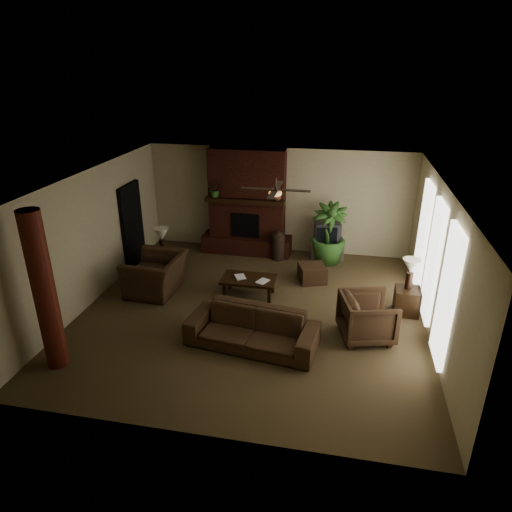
% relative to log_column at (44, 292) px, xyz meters
% --- Properties ---
extents(room_shell, '(7.00, 7.00, 7.00)m').
position_rel_log_column_xyz_m(room_shell, '(2.95, 2.40, 0.00)').
color(room_shell, brown).
rests_on(room_shell, ground).
extents(fireplace, '(2.40, 0.70, 2.80)m').
position_rel_log_column_xyz_m(fireplace, '(2.15, 5.62, -0.24)').
color(fireplace, '#471D13').
rests_on(fireplace, ground).
extents(windows, '(0.08, 3.65, 2.35)m').
position_rel_log_column_xyz_m(windows, '(6.40, 2.60, -0.05)').
color(windows, white).
rests_on(windows, ground).
extents(log_column, '(0.36, 0.36, 2.80)m').
position_rel_log_column_xyz_m(log_column, '(0.00, 0.00, 0.00)').
color(log_column, '#5E2317').
rests_on(log_column, ground).
extents(doorway, '(0.10, 1.00, 2.10)m').
position_rel_log_column_xyz_m(doorway, '(-0.49, 4.20, -0.35)').
color(doorway, black).
rests_on(doorway, ground).
extents(ceiling_fan, '(1.35, 1.35, 0.37)m').
position_rel_log_column_xyz_m(ceiling_fan, '(3.35, 2.70, 1.13)').
color(ceiling_fan, '#322016').
rests_on(ceiling_fan, ceiling).
extents(sofa, '(2.46, 1.03, 0.93)m').
position_rel_log_column_xyz_m(sofa, '(3.19, 1.20, -0.93)').
color(sofa, '#3D2A1A').
rests_on(sofa, ground).
extents(armchair_left, '(0.89, 1.34, 1.14)m').
position_rel_log_column_xyz_m(armchair_left, '(0.63, 2.88, -0.83)').
color(armchair_left, '#3D2A1A').
rests_on(armchair_left, ground).
extents(armchair_right, '(1.09, 1.13, 0.96)m').
position_rel_log_column_xyz_m(armchair_right, '(5.26, 1.87, -0.92)').
color(armchair_right, '#3D2A1A').
rests_on(armchair_right, ground).
extents(coffee_table, '(1.20, 0.70, 0.43)m').
position_rel_log_column_xyz_m(coffee_table, '(2.73, 3.08, -1.03)').
color(coffee_table, black).
rests_on(coffee_table, ground).
extents(ottoman, '(0.76, 0.76, 0.40)m').
position_rel_log_column_xyz_m(ottoman, '(4.06, 4.09, -1.20)').
color(ottoman, '#3D2A1A').
rests_on(ottoman, ground).
extents(tv_stand, '(0.90, 0.58, 0.50)m').
position_rel_log_column_xyz_m(tv_stand, '(4.34, 5.54, -1.15)').
color(tv_stand, '#AEAEB0').
rests_on(tv_stand, ground).
extents(tv, '(0.73, 0.63, 0.52)m').
position_rel_log_column_xyz_m(tv, '(4.31, 5.48, -0.64)').
color(tv, '#38383B').
rests_on(tv, tv_stand).
extents(floor_vase, '(0.34, 0.34, 0.77)m').
position_rel_log_column_xyz_m(floor_vase, '(3.07, 5.22, -0.97)').
color(floor_vase, '#2F241A').
rests_on(floor_vase, ground).
extents(floor_plant, '(0.90, 1.58, 0.88)m').
position_rel_log_column_xyz_m(floor_plant, '(4.35, 5.26, -0.96)').
color(floor_plant, '#346026').
rests_on(floor_plant, ground).
extents(side_table_left, '(0.59, 0.59, 0.55)m').
position_rel_log_column_xyz_m(side_table_left, '(0.47, 3.82, -1.12)').
color(side_table_left, black).
rests_on(side_table_left, ground).
extents(lamp_left, '(0.43, 0.43, 0.65)m').
position_rel_log_column_xyz_m(lamp_left, '(0.46, 3.77, -0.40)').
color(lamp_left, '#322016').
rests_on(lamp_left, side_table_left).
extents(side_table_right, '(0.51, 0.51, 0.55)m').
position_rel_log_column_xyz_m(side_table_right, '(6.10, 2.97, -1.12)').
color(side_table_right, black).
rests_on(side_table_right, ground).
extents(lamp_right, '(0.44, 0.44, 0.65)m').
position_rel_log_column_xyz_m(lamp_right, '(6.09, 3.01, -0.40)').
color(lamp_right, '#322016').
rests_on(lamp_right, side_table_right).
extents(mantel_plant, '(0.43, 0.47, 0.33)m').
position_rel_log_column_xyz_m(mantel_plant, '(1.35, 5.38, 0.32)').
color(mantel_plant, '#346026').
rests_on(mantel_plant, fireplace).
extents(mantel_vase, '(0.24, 0.25, 0.22)m').
position_rel_log_column_xyz_m(mantel_vase, '(2.99, 5.40, 0.27)').
color(mantel_vase, brown).
rests_on(mantel_vase, fireplace).
extents(book_a, '(0.20, 0.12, 0.29)m').
position_rel_log_column_xyz_m(book_a, '(2.44, 3.02, -0.83)').
color(book_a, '#999999').
rests_on(book_a, coffee_table).
extents(book_b, '(0.20, 0.11, 0.29)m').
position_rel_log_column_xyz_m(book_b, '(2.97, 3.00, -0.82)').
color(book_b, '#999999').
rests_on(book_b, coffee_table).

